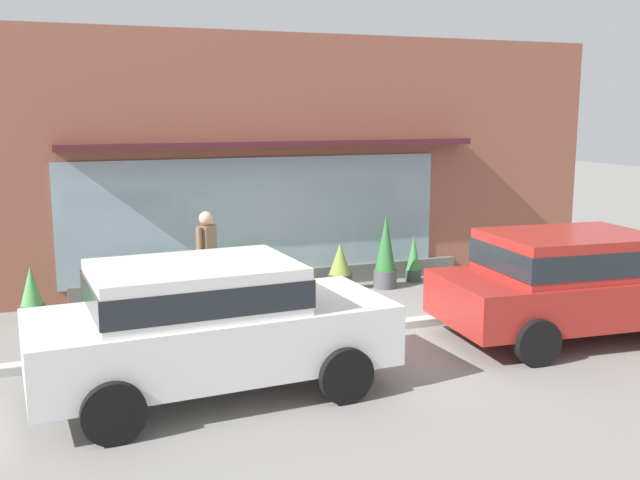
# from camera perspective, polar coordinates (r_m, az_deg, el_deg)

# --- Properties ---
(ground_plane) EXTENTS (60.00, 60.00, 0.00)m
(ground_plane) POSITION_cam_1_polar(r_m,az_deg,el_deg) (11.52, 1.27, -7.13)
(ground_plane) COLOR gray
(curb_strip) EXTENTS (14.00, 0.24, 0.12)m
(curb_strip) POSITION_cam_1_polar(r_m,az_deg,el_deg) (11.32, 1.65, -7.12)
(curb_strip) COLOR #B2B2AD
(curb_strip) RESTS_ON ground_plane
(storefront) EXTENTS (14.00, 0.81, 4.84)m
(storefront) POSITION_cam_1_polar(r_m,az_deg,el_deg) (14.04, -3.68, 5.79)
(storefront) COLOR #935642
(storefront) RESTS_ON ground_plane
(fire_hydrant) EXTENTS (0.41, 0.37, 0.83)m
(fire_hydrant) POSITION_cam_1_polar(r_m,az_deg,el_deg) (12.04, -6.18, -4.31)
(fire_hydrant) COLOR #4C8C47
(fire_hydrant) RESTS_ON ground_plane
(pedestrian_with_handbag) EXTENTS (0.54, 0.53, 1.76)m
(pedestrian_with_handbag) POSITION_cam_1_polar(r_m,az_deg,el_deg) (12.40, -8.77, -1.06)
(pedestrian_with_handbag) COLOR #475675
(pedestrian_with_handbag) RESTS_ON ground_plane
(parked_car_white) EXTENTS (4.38, 2.18, 1.64)m
(parked_car_white) POSITION_cam_1_polar(r_m,az_deg,el_deg) (8.90, -8.86, -6.20)
(parked_car_white) COLOR white
(parked_car_white) RESTS_ON ground_plane
(parked_car_red) EXTENTS (4.42, 2.37, 1.61)m
(parked_car_red) POSITION_cam_1_polar(r_m,az_deg,el_deg) (11.65, 19.29, -2.84)
(parked_car_red) COLOR maroon
(parked_car_red) RESTS_ON ground_plane
(potted_plant_window_right) EXTENTS (0.31, 0.31, 0.94)m
(potted_plant_window_right) POSITION_cam_1_polar(r_m,az_deg,el_deg) (14.81, 7.31, -1.50)
(potted_plant_window_right) COLOR #33473D
(potted_plant_window_right) RESTS_ON ground_plane
(potted_plant_trailing_edge) EXTENTS (0.39, 0.39, 0.93)m
(potted_plant_trailing_edge) POSITION_cam_1_polar(r_m,az_deg,el_deg) (12.72, -21.58, -4.11)
(potted_plant_trailing_edge) COLOR #4C4C51
(potted_plant_trailing_edge) RESTS_ON ground_plane
(potted_plant_corner_tall) EXTENTS (0.53, 0.53, 0.80)m
(potted_plant_corner_tall) POSITION_cam_1_polar(r_m,az_deg,el_deg) (13.53, -6.06, -2.72)
(potted_plant_corner_tall) COLOR #4C4C51
(potted_plant_corner_tall) RESTS_ON ground_plane
(potted_plant_low_front) EXTENTS (0.48, 0.48, 0.66)m
(potted_plant_low_front) POSITION_cam_1_polar(r_m,az_deg,el_deg) (13.80, -2.28, -2.74)
(potted_plant_low_front) COLOR #9E6042
(potted_plant_low_front) RESTS_ON ground_plane
(potted_plant_doorstep) EXTENTS (0.45, 0.45, 1.43)m
(potted_plant_doorstep) POSITION_cam_1_polar(r_m,az_deg,el_deg) (14.17, 5.14, -1.03)
(potted_plant_doorstep) COLOR #4C4C51
(potted_plant_doorstep) RESTS_ON ground_plane
(potted_plant_near_hydrant) EXTENTS (0.48, 0.48, 0.87)m
(potted_plant_near_hydrant) POSITION_cam_1_polar(r_m,az_deg,el_deg) (12.95, -13.39, -3.55)
(potted_plant_near_hydrant) COLOR #33473D
(potted_plant_near_hydrant) RESTS_ON ground_plane
(potted_plant_window_center) EXTENTS (0.47, 0.47, 0.92)m
(potted_plant_window_center) POSITION_cam_1_polar(r_m,az_deg,el_deg) (13.93, 1.57, -2.23)
(potted_plant_window_center) COLOR #33473D
(potted_plant_window_center) RESTS_ON ground_plane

